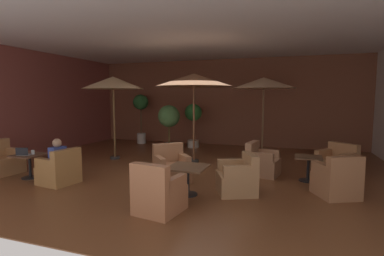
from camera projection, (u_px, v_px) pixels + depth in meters
The scene contains 24 objects.
ground_plane at pixel (187, 170), 8.26m from camera, with size 11.38×9.31×0.02m, color brown.
wall_back_brick at pixel (223, 102), 12.42m from camera, with size 11.38×0.08×3.61m, color brown.
wall_left_accent at pixel (30, 104), 9.87m from camera, with size 0.08×9.31×3.61m, color brown.
ceiling_slab at pixel (186, 37), 7.88m from camera, with size 11.38×9.31×0.06m, color silver.
cafe_table_front_left at pixel (30, 160), 7.32m from camera, with size 0.70×0.70×0.61m.
armchair_front_left_north at pixel (60, 171), 6.84m from camera, with size 0.85×0.83×0.84m.
armchair_front_left_east at pixel (1, 162), 7.76m from camera, with size 0.85×0.87×0.89m.
cafe_table_front_right at pixel (188, 172), 6.05m from camera, with size 0.80×0.80×0.61m.
armchair_front_right_north at pixel (238, 178), 6.16m from camera, with size 0.99×0.98×0.85m.
armchair_front_right_east at pixel (171, 168), 7.04m from camera, with size 1.06×1.06×0.89m.
armchair_front_right_south at pixel (159, 194), 5.12m from camera, with size 0.83×0.88×0.92m.
cafe_table_mid_center at pixel (308, 164), 7.05m from camera, with size 0.64×0.64×0.61m.
armchair_mid_center_north at pixel (262, 163), 7.63m from camera, with size 0.89×0.85×0.86m.
armchair_mid_center_east at pixel (337, 181), 5.93m from camera, with size 0.97×0.98×0.89m.
armchair_mid_center_south at pixel (337, 163), 7.64m from camera, with size 1.12×1.12×0.82m.
patio_umbrella_tall_red at pixel (194, 80), 8.91m from camera, with size 2.37×2.37×2.75m.
patio_umbrella_center_beige at pixel (113, 83), 9.41m from camera, with size 1.98×1.98×2.69m.
patio_umbrella_near_wall at pixel (264, 83), 9.75m from camera, with size 2.12×2.12×2.69m.
potted_tree_left_corner at pixel (141, 109), 12.75m from camera, with size 0.66×0.66×2.15m.
potted_tree_mid_left at pixel (169, 119), 10.71m from camera, with size 0.81×0.81×1.74m.
potted_tree_mid_right at pixel (193, 118), 11.73m from camera, with size 0.69×0.69×1.76m.
patron_blue_shirt at pixel (58, 154), 6.82m from camera, with size 0.26×0.38×0.66m.
iced_drink_cup at pixel (33, 152), 7.29m from camera, with size 0.08×0.08×0.11m, color white.
open_laptop at pixel (23, 153), 7.18m from camera, with size 0.36×0.30×0.20m.
Camera 1 is at (2.74, -7.61, 2.03)m, focal length 27.32 mm.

